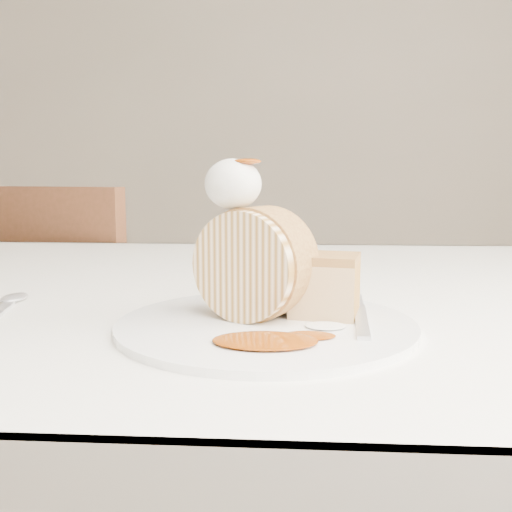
{
  "coord_description": "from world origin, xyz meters",
  "views": [
    {
      "loc": [
        0.06,
        -0.53,
        0.89
      ],
      "look_at": [
        0.02,
        -0.01,
        0.82
      ],
      "focal_mm": 40.0,
      "sensor_mm": 36.0,
      "label": 1
    }
  ],
  "objects": [
    {
      "name": "cake_chunk",
      "position": [
        0.09,
        0.01,
        0.78
      ],
      "size": [
        0.07,
        0.07,
        0.05
      ],
      "primitive_type": "cube",
      "rotation": [
        0.0,
        0.0,
        -0.21
      ],
      "color": "#A87D3F",
      "rests_on": "plate"
    },
    {
      "name": "table",
      "position": [
        0.0,
        0.2,
        0.66
      ],
      "size": [
        1.4,
        0.9,
        0.75
      ],
      "color": "white",
      "rests_on": "ground"
    },
    {
      "name": "caramel_pool",
      "position": [
        0.03,
        -0.09,
        0.76
      ],
      "size": [
        0.1,
        0.07,
        0.0
      ],
      "primitive_type": null,
      "rotation": [
        0.0,
        0.0,
        -0.21
      ],
      "color": "#813205",
      "rests_on": "plate"
    },
    {
      "name": "fork",
      "position": [
        0.12,
        -0.02,
        0.76
      ],
      "size": [
        0.04,
        0.17,
        0.0
      ],
      "primitive_type": "cube",
      "rotation": [
        0.0,
        0.0,
        -0.08
      ],
      "color": "silver",
      "rests_on": "plate"
    },
    {
      "name": "roulade_slice",
      "position": [
        0.02,
        -0.0,
        0.81
      ],
      "size": [
        0.12,
        0.1,
        0.1
      ],
      "primitive_type": "cylinder",
      "rotation": [
        1.57,
        0.0,
        -0.47
      ],
      "color": "beige",
      "rests_on": "plate"
    },
    {
      "name": "plate",
      "position": [
        0.03,
        -0.02,
        0.75
      ],
      "size": [
        0.33,
        0.33,
        0.01
      ],
      "primitive_type": "cylinder",
      "rotation": [
        0.0,
        0.0,
        -0.21
      ],
      "color": "white",
      "rests_on": "table"
    },
    {
      "name": "whipped_cream",
      "position": [
        -0.0,
        0.0,
        0.88
      ],
      "size": [
        0.05,
        0.05,
        0.05
      ],
      "primitive_type": "ellipsoid",
      "color": "white",
      "rests_on": "roulade_slice"
    },
    {
      "name": "chair_far",
      "position": [
        -0.48,
        0.82,
        0.49
      ],
      "size": [
        0.51,
        0.51,
        0.87
      ],
      "rotation": [
        0.0,
        0.0,
        2.85
      ],
      "color": "brown",
      "rests_on": "ground"
    },
    {
      "name": "caramel_drizzle",
      "position": [
        0.01,
        -0.0,
        0.91
      ],
      "size": [
        0.03,
        0.02,
        0.01
      ],
      "primitive_type": "ellipsoid",
      "color": "#813205",
      "rests_on": "whipped_cream"
    }
  ]
}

